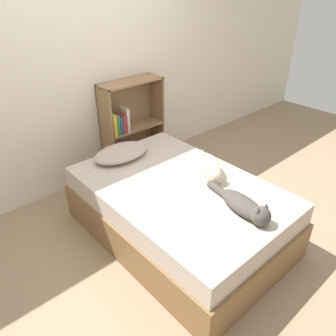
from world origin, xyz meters
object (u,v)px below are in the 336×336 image
at_px(pillow, 121,153).
at_px(cat_dark, 245,206).
at_px(bed, 178,210).
at_px(cat_light, 210,168).
at_px(bookshelf, 129,125).

relative_size(pillow, cat_dark, 0.88).
bearing_deg(cat_dark, bed, -160.62).
height_order(bed, cat_dark, cat_dark).
distance_m(bed, pillow, 0.78).
bearing_deg(bed, cat_light, -12.16).
bearing_deg(bed, pillow, 96.83).
xyz_separation_m(bed, cat_light, (0.30, -0.07, 0.34)).
relative_size(bed, cat_light, 3.73).
xyz_separation_m(bed, bookshelf, (0.39, 1.25, 0.29)).
bearing_deg(cat_light, cat_dark, 12.80).
relative_size(cat_light, cat_dark, 0.78).
height_order(bed, bookshelf, bookshelf).
distance_m(bed, cat_light, 0.46).
xyz_separation_m(bed, cat_dark, (0.10, -0.59, 0.33)).
xyz_separation_m(pillow, cat_dark, (0.19, -1.29, 0.01)).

